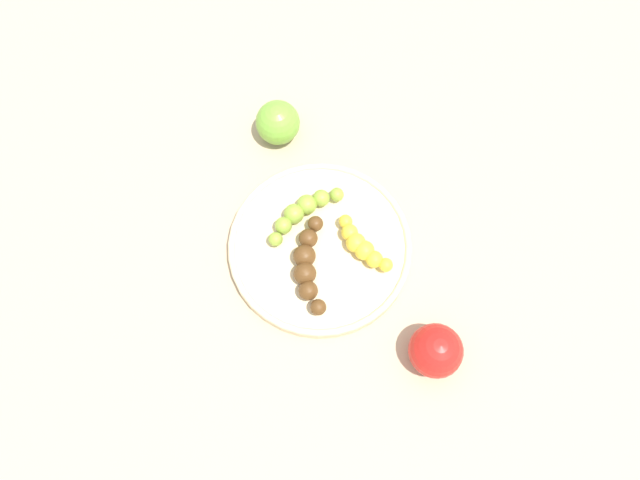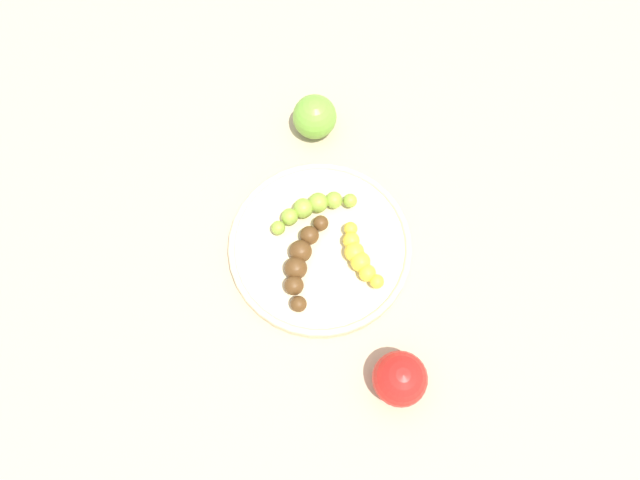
% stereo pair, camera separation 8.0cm
% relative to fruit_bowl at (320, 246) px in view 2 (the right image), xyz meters
% --- Properties ---
extents(ground_plane, '(2.40, 2.40, 0.00)m').
position_rel_fruit_bowl_xyz_m(ground_plane, '(0.00, 0.00, -0.01)').
color(ground_plane, tan).
extents(fruit_bowl, '(0.26, 0.26, 0.02)m').
position_rel_fruit_bowl_xyz_m(fruit_bowl, '(0.00, 0.00, 0.00)').
color(fruit_bowl, beige).
rests_on(fruit_bowl, ground_plane).
extents(banana_green, '(0.11, 0.09, 0.03)m').
position_rel_fruit_bowl_xyz_m(banana_green, '(-0.04, -0.04, 0.02)').
color(banana_green, '#8CAD38').
rests_on(banana_green, fruit_bowl).
extents(banana_overripe, '(0.14, 0.06, 0.03)m').
position_rel_fruit_bowl_xyz_m(banana_overripe, '(0.04, -0.01, 0.02)').
color(banana_overripe, '#593819').
rests_on(banana_overripe, fruit_bowl).
extents(banana_yellow, '(0.07, 0.09, 0.03)m').
position_rel_fruit_bowl_xyz_m(banana_yellow, '(-0.01, 0.06, 0.02)').
color(banana_yellow, yellow).
rests_on(banana_yellow, fruit_bowl).
extents(apple_red, '(0.07, 0.07, 0.07)m').
position_rel_fruit_bowl_xyz_m(apple_red, '(0.12, 0.18, 0.02)').
color(apple_red, red).
rests_on(apple_red, ground_plane).
extents(apple_green, '(0.07, 0.07, 0.07)m').
position_rel_fruit_bowl_xyz_m(apple_green, '(-0.18, -0.10, 0.02)').
color(apple_green, '#72B238').
rests_on(apple_green, ground_plane).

